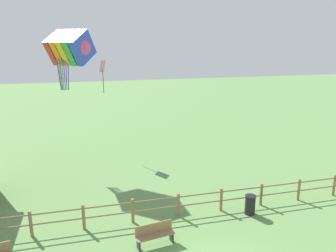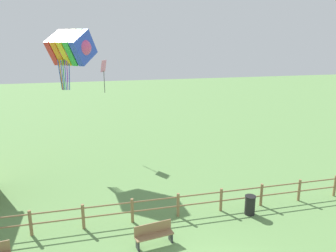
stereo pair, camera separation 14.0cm
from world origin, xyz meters
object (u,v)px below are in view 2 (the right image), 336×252
(kite_rainbow_parafoil, at_px, (71,47))
(trash_bin, at_px, (250,205))
(park_bench_near_fence, at_px, (154,234))
(kite_pink_diamond, at_px, (104,70))

(kite_rainbow_parafoil, bearing_deg, trash_bin, -49.24)
(park_bench_near_fence, bearing_deg, trash_bin, 14.27)
(park_bench_near_fence, height_order, kite_rainbow_parafoil, kite_rainbow_parafoil)
(park_bench_near_fence, distance_m, kite_rainbow_parafoil, 13.32)
(trash_bin, bearing_deg, kite_pink_diamond, 117.44)
(kite_pink_diamond, bearing_deg, kite_rainbow_parafoil, -133.78)
(park_bench_near_fence, xyz_separation_m, kite_rainbow_parafoil, (-3.14, 10.73, 7.24))
(trash_bin, bearing_deg, kite_rainbow_parafoil, 130.76)
(park_bench_near_fence, distance_m, kite_pink_diamond, 14.10)
(park_bench_near_fence, bearing_deg, kite_rainbow_parafoil, 106.30)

